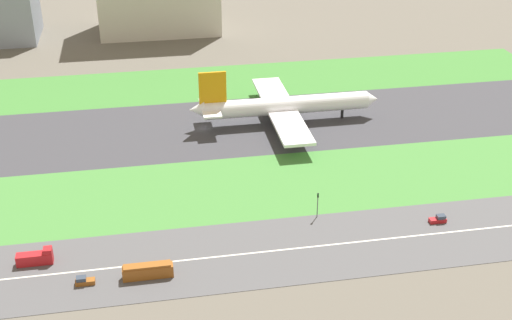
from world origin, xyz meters
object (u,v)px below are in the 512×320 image
(car_1, at_px, (438,219))
(car_3, at_px, (84,281))
(truck_0, at_px, (36,258))
(airliner, at_px, (282,106))
(traffic_light, at_px, (318,203))
(bus_0, at_px, (148,271))

(car_1, bearing_deg, car_3, -173.64)
(car_3, xyz_separation_m, truck_0, (-11.48, 10.00, 0.75))
(car_3, height_order, truck_0, truck_0)
(airliner, xyz_separation_m, traffic_light, (-3.39, -60.01, -1.94))
(car_3, height_order, traffic_light, traffic_light)
(airliner, xyz_separation_m, bus_0, (-48.24, -78.00, -4.41))
(airliner, bearing_deg, traffic_light, -93.24)
(car_3, bearing_deg, bus_0, -180.00)
(car_1, relative_size, bus_0, 0.38)
(bus_0, relative_size, traffic_light, 1.61)
(airliner, bearing_deg, bus_0, -121.73)
(bus_0, relative_size, car_3, 2.64)
(airliner, relative_size, car_3, 14.77)
(bus_0, bearing_deg, car_3, 0.00)
(car_1, relative_size, truck_0, 0.52)
(car_1, height_order, car_3, same)
(truck_0, bearing_deg, bus_0, -21.12)
(car_3, bearing_deg, airliner, -128.77)
(airliner, xyz_separation_m, car_3, (-62.64, -78.00, -5.31))
(bus_0, bearing_deg, car_1, -172.44)
(airliner, xyz_separation_m, truck_0, (-74.12, -68.00, -4.56))
(car_3, distance_m, truck_0, 15.24)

